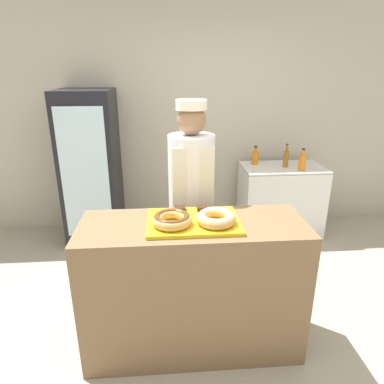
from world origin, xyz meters
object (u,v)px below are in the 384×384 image
Objects in this scene: donut_chocolate_glaze at (172,219)px; baker_person at (192,201)px; beverage_fridge at (92,169)px; chest_freezer at (280,199)px; bottle_orange_b at (302,162)px; donut_light_glaze at (216,218)px; bottle_amber at (286,158)px; brownie_back_left at (180,209)px; bottle_orange at (255,157)px; serving_tray at (193,222)px; brownie_back_right at (202,208)px.

baker_person is (0.17, 0.62, -0.13)m from donut_chocolate_glaze.
baker_person is 0.99× the size of beverage_fridge.
chest_freezer is 0.55m from bottle_orange_b.
donut_light_glaze is 2.08m from bottle_amber.
baker_person is at bearing 75.17° from brownie_back_left.
baker_person is 1.80× the size of chest_freezer.
bottle_orange is (0.96, 1.71, -0.09)m from brownie_back_left.
bottle_orange_b is (2.34, -0.16, 0.07)m from beverage_fridge.
brownie_back_left is 0.27× the size of bottle_amber.
serving_tray reaches higher than chest_freezer.
bottle_orange is at bearing 3.72° from beverage_fridge.
bottle_amber is (1.14, 1.57, -0.07)m from brownie_back_right.
baker_person is 1.66m from bottle_amber.
chest_freezer is 3.80× the size of bottle_orange_b.
donut_chocolate_glaze is 1.14× the size of bottle_orange.
donut_light_glaze is 0.27× the size of chest_freezer.
serving_tray is 0.35× the size of baker_person.
chest_freezer is at bearing 55.54° from serving_tray.
brownie_back_left is 0.08× the size of chest_freezer.
baker_person is at bearing 86.68° from serving_tray.
donut_chocolate_glaze is 0.22m from brownie_back_left.
bottle_orange_b is at bearing 37.65° from baker_person.
donut_light_glaze reaches higher than brownie_back_right.
bottle_amber is (0.32, -0.14, 0.02)m from bottle_orange.
donut_chocolate_glaze is 2.33m from chest_freezer.
serving_tray is 2.18× the size of bottle_amber.
baker_person is 1.56m from bottle_orange.
brownie_back_right is at bearing 44.91° from donut_chocolate_glaze.
donut_chocolate_glaze is 0.30m from brownie_back_right.
serving_tray is at bearing 23.21° from donut_chocolate_glaze.
brownie_back_left is at bearing -135.03° from bottle_orange_b.
serving_tray is at bearing -124.46° from chest_freezer.
bottle_orange is (-0.31, 0.12, 0.50)m from chest_freezer.
bottle_orange_b is at bearing -3.97° from beverage_fridge.
donut_light_glaze is 2.13m from beverage_fridge.
bottle_amber is at bearing 50.60° from brownie_back_left.
baker_person is at bearing 74.61° from donut_chocolate_glaze.
brownie_back_left is at bearing -104.83° from baker_person.
bottle_orange reaches higher than brownie_back_left.
chest_freezer is (1.27, 1.59, -0.59)m from brownie_back_left.
serving_tray is 2.35× the size of donut_light_glaze.
serving_tray is 2.19m from chest_freezer.
brownie_back_left is 0.29× the size of bottle_orange_b.
bottle_orange reaches higher than chest_freezer.
donut_light_glaze is at bearing 0.00° from donut_chocolate_glaze.
serving_tray is 0.35× the size of beverage_fridge.
chest_freezer is at bearing 53.49° from donut_chocolate_glaze.
serving_tray is 2.01m from beverage_fridge.
brownie_back_left reaches higher than chest_freezer.
brownie_back_right is at bearing -56.03° from beverage_fridge.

